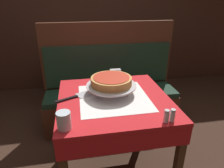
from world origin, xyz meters
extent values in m
cube|color=red|center=(0.00, 0.00, 0.74)|extent=(0.84, 0.84, 0.03)
cube|color=white|center=(0.00, 0.00, 0.76)|extent=(0.52, 0.52, 0.00)
cube|color=red|center=(0.00, 0.00, 0.66)|extent=(0.83, 0.83, 0.13)
cube|color=#4C331E|center=(0.38, -0.38, 0.36)|extent=(0.05, 0.05, 0.73)
cube|color=#4C331E|center=(-0.38, 0.38, 0.36)|extent=(0.05, 0.05, 0.73)
cube|color=#4C331E|center=(0.38, 0.38, 0.36)|extent=(0.05, 0.05, 0.73)
cube|color=red|center=(-0.28, 1.59, 0.75)|extent=(0.64, 0.64, 0.03)
cube|color=white|center=(-0.28, 1.59, 0.77)|extent=(0.40, 0.40, 0.00)
cube|color=red|center=(-0.28, 1.59, 0.67)|extent=(0.64, 0.64, 0.14)
cube|color=#4C331E|center=(-0.56, 1.30, 0.37)|extent=(0.05, 0.05, 0.74)
cube|color=#4C331E|center=(0.01, 1.30, 0.37)|extent=(0.05, 0.05, 0.74)
cube|color=#4C331E|center=(-0.56, 1.87, 0.37)|extent=(0.05, 0.05, 0.74)
cube|color=#4C331E|center=(0.01, 1.87, 0.37)|extent=(0.05, 0.05, 0.74)
cube|color=#4C2819|center=(0.11, 0.77, 0.19)|extent=(1.55, 0.45, 0.39)
cube|color=#193323|center=(0.11, 0.77, 0.42)|extent=(1.52, 0.44, 0.06)
cube|color=#4C2819|center=(0.11, 0.96, 0.83)|extent=(1.55, 0.06, 0.76)
cube|color=#193323|center=(0.11, 0.92, 0.71)|extent=(1.49, 0.02, 0.49)
cube|color=#3D2319|center=(0.00, 2.02, 1.20)|extent=(6.00, 0.04, 2.40)
cylinder|color=#ADADB2|center=(-0.01, 0.20, 0.79)|extent=(0.01, 0.01, 0.06)
cylinder|color=#ADADB2|center=(-0.12, 0.00, 0.79)|extent=(0.01, 0.01, 0.06)
cylinder|color=#ADADB2|center=(0.11, 0.00, 0.79)|extent=(0.01, 0.01, 0.06)
cylinder|color=#ADADB2|center=(-0.01, 0.07, 0.82)|extent=(0.26, 0.26, 0.01)
cylinder|color=silver|center=(-0.01, 0.07, 0.83)|extent=(0.38, 0.38, 0.01)
cylinder|color=silver|center=(-0.01, 0.07, 0.83)|extent=(0.39, 0.39, 0.01)
cylinder|color=#C68E47|center=(-0.01, 0.07, 0.87)|extent=(0.32, 0.32, 0.06)
cylinder|color=red|center=(-0.01, 0.07, 0.90)|extent=(0.28, 0.28, 0.01)
cube|color=#BCBCC1|center=(-0.22, 0.09, 0.76)|extent=(0.14, 0.13, 0.00)
cube|color=black|center=(-0.35, 0.03, 0.77)|extent=(0.17, 0.09, 0.01)
cylinder|color=silver|center=(-0.36, -0.33, 0.82)|extent=(0.08, 0.08, 0.11)
cylinder|color=silver|center=(0.25, -0.38, 0.79)|extent=(0.03, 0.03, 0.07)
cylinder|color=#B7B7BC|center=(0.25, -0.38, 0.84)|extent=(0.03, 0.03, 0.02)
cylinder|color=silver|center=(0.29, -0.38, 0.79)|extent=(0.03, 0.03, 0.07)
cylinder|color=#B7B7BC|center=(0.29, -0.38, 0.84)|extent=(0.03, 0.03, 0.02)
cube|color=#B2B2B7|center=(0.08, 0.37, 0.81)|extent=(0.10, 0.05, 0.09)
cube|color=black|center=(-0.27, 1.56, 0.78)|extent=(0.13, 0.13, 0.03)
cylinder|color=black|center=(-0.27, 1.56, 0.86)|extent=(0.01, 0.01, 0.13)
cylinder|color=gold|center=(-0.27, 1.60, 0.85)|extent=(0.04, 0.04, 0.10)
cylinder|color=#99194C|center=(-0.30, 1.54, 0.85)|extent=(0.04, 0.04, 0.10)
cylinder|color=white|center=(-0.23, 1.54, 0.85)|extent=(0.04, 0.04, 0.10)
camera|label=1|loc=(-0.25, -1.33, 1.47)|focal=32.00mm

